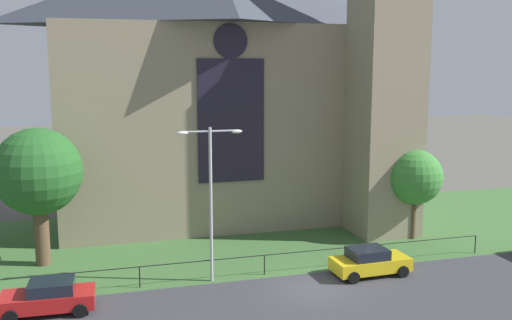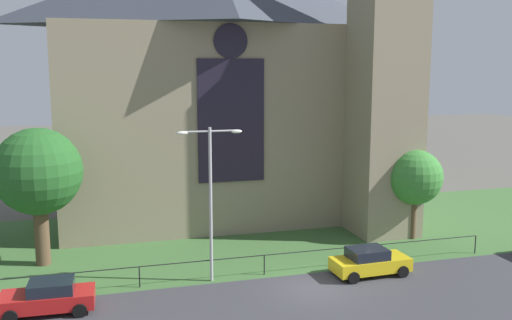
% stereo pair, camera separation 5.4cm
% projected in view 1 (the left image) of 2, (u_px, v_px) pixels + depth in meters
% --- Properties ---
extents(ground, '(160.00, 160.00, 0.00)m').
position_uv_depth(ground, '(258.00, 234.00, 38.87)').
color(ground, '#56544C').
extents(road_asphalt, '(120.00, 8.00, 0.01)m').
position_uv_depth(road_asphalt, '(327.00, 303.00, 27.48)').
color(road_asphalt, '#38383D').
rests_on(road_asphalt, ground).
extents(grass_verge, '(120.00, 20.00, 0.01)m').
position_uv_depth(grass_verge, '(267.00, 242.00, 36.97)').
color(grass_verge, '#3D6633').
rests_on(grass_verge, ground).
extents(church_building, '(23.20, 16.20, 26.00)m').
position_uv_depth(church_building, '(224.00, 79.00, 42.18)').
color(church_building, gray).
rests_on(church_building, ground).
extents(iron_railing, '(26.76, 0.07, 1.13)m').
position_uv_depth(iron_railing, '(264.00, 258.00, 31.11)').
color(iron_railing, black).
rests_on(iron_railing, ground).
extents(tree_right_near, '(3.59, 3.59, 5.92)m').
position_uv_depth(tree_right_near, '(415.00, 177.00, 37.19)').
color(tree_right_near, brown).
rests_on(tree_right_near, ground).
extents(tree_left_near, '(4.90, 4.90, 7.87)m').
position_uv_depth(tree_left_near, '(38.00, 173.00, 32.03)').
color(tree_left_near, brown).
rests_on(tree_left_near, ground).
extents(streetlamp_near, '(3.37, 0.26, 8.16)m').
position_uv_depth(streetlamp_near, '(211.00, 185.00, 29.54)').
color(streetlamp_near, '#B2B2B7').
rests_on(streetlamp_near, ground).
extents(parked_car_red, '(4.27, 2.17, 1.51)m').
position_uv_depth(parked_car_red, '(49.00, 297.00, 26.36)').
color(parked_car_red, '#B21919').
rests_on(parked_car_red, ground).
extents(parked_car_yellow, '(4.26, 2.15, 1.51)m').
position_uv_depth(parked_car_yellow, '(370.00, 262.00, 31.13)').
color(parked_car_yellow, gold).
rests_on(parked_car_yellow, ground).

